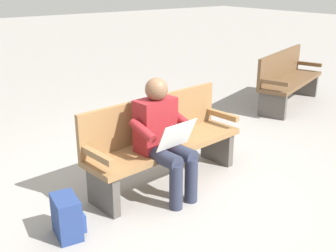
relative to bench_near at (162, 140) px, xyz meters
name	(u,v)px	position (x,y,z in m)	size (l,w,h in m)	color
ground_plane	(167,182)	(-0.01, 0.07, -0.46)	(40.00, 40.00, 0.00)	gray
bench_near	(162,140)	(0.00, 0.00, 0.00)	(1.84, 0.67, 0.90)	olive
person_seated	(163,136)	(0.16, 0.25, 0.17)	(0.60, 0.60, 1.18)	maroon
backpack	(67,217)	(1.23, 0.35, -0.28)	(0.27, 0.33, 0.36)	navy
bench_far	(287,78)	(-3.33, -1.02, 0.00)	(1.86, 1.03, 0.90)	brown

